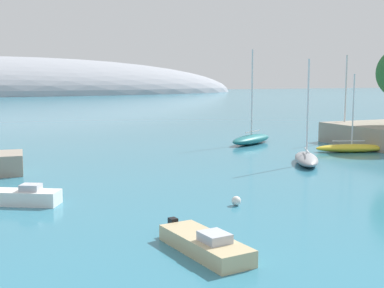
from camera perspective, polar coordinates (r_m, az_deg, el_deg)
sailboat_teal_near_shore at (r=59.84m, az=6.65°, el=0.61°), size 7.78×6.01×10.90m
sailboat_yellow_mid_mooring at (r=55.44m, az=17.41°, el=-0.38°), size 7.73×4.19×8.05m
sailboat_grey_outer_mooring at (r=46.60m, az=12.66°, el=-1.55°), size 5.16×6.95×9.30m
sailboat_black_end_of_line at (r=64.97m, az=16.63°, el=0.86°), size 4.54×6.09×10.38m
motorboat_white_foreground at (r=32.89m, az=-18.71°, el=-5.59°), size 5.09×3.73×1.26m
motorboat_sand_alongside_breakwater at (r=22.81m, az=1.45°, el=-11.10°), size 2.45×5.88×1.12m
mooring_buoy_white at (r=31.01m, az=4.96°, el=-6.35°), size 0.58×0.58×0.58m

